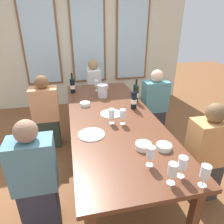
% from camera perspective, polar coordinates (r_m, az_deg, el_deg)
% --- Properties ---
extents(ground_plane, '(12.00, 12.00, 0.00)m').
position_cam_1_polar(ground_plane, '(2.87, -0.00, -14.43)').
color(ground_plane, brown).
extents(back_wall_with_windows, '(4.21, 0.10, 2.90)m').
position_cam_1_polar(back_wall_with_windows, '(4.54, -6.75, 20.17)').
color(back_wall_with_windows, beige).
rests_on(back_wall_with_windows, ground).
extents(dining_table, '(1.01, 2.60, 0.74)m').
position_cam_1_polar(dining_table, '(2.49, -0.00, -2.35)').
color(dining_table, brown).
rests_on(dining_table, ground).
extents(white_plate_0, '(0.26, 0.26, 0.01)m').
position_cam_1_polar(white_plate_0, '(2.51, -0.12, -0.49)').
color(white_plate_0, white).
rests_on(white_plate_0, dining_table).
extents(white_plate_1, '(0.27, 0.27, 0.01)m').
position_cam_1_polar(white_plate_1, '(2.09, -5.75, -6.25)').
color(white_plate_1, white).
rests_on(white_plate_1, dining_table).
extents(metal_pitcher, '(0.16, 0.16, 0.19)m').
position_cam_1_polar(metal_pitcher, '(3.02, -2.59, 5.95)').
color(metal_pitcher, silver).
rests_on(metal_pitcher, dining_table).
extents(wine_bottle_0, '(0.08, 0.08, 0.32)m').
position_cam_1_polar(wine_bottle_0, '(2.63, 6.14, 3.50)').
color(wine_bottle_0, black).
rests_on(wine_bottle_0, dining_table).
extents(wine_bottle_1, '(0.08, 0.08, 0.31)m').
position_cam_1_polar(wine_bottle_1, '(3.25, -10.97, 7.31)').
color(wine_bottle_1, black).
rests_on(wine_bottle_1, dining_table).
extents(wine_bottle_2, '(0.08, 0.08, 0.33)m').
position_cam_1_polar(wine_bottle_2, '(2.85, 6.71, 5.24)').
color(wine_bottle_2, black).
rests_on(wine_bottle_2, dining_table).
extents(tasting_bowl_0, '(0.12, 0.12, 0.05)m').
position_cam_1_polar(tasting_bowl_0, '(3.44, -2.01, 7.12)').
color(tasting_bowl_0, white).
rests_on(tasting_bowl_0, dining_table).
extents(tasting_bowl_1, '(0.15, 0.15, 0.05)m').
position_cam_1_polar(tasting_bowl_1, '(1.89, 8.74, -9.33)').
color(tasting_bowl_1, white).
rests_on(tasting_bowl_1, dining_table).
extents(tasting_bowl_2, '(0.13, 0.13, 0.05)m').
position_cam_1_polar(tasting_bowl_2, '(2.76, -7.54, 2.22)').
color(tasting_bowl_2, white).
rests_on(tasting_bowl_2, dining_table).
extents(tasting_bowl_3, '(0.14, 0.14, 0.05)m').
position_cam_1_polar(tasting_bowl_3, '(1.92, 14.30, -9.38)').
color(tasting_bowl_3, white).
rests_on(tasting_bowl_3, dining_table).
extents(wine_glass_0, '(0.07, 0.07, 0.17)m').
position_cam_1_polar(wine_glass_0, '(2.23, 3.02, -0.69)').
color(wine_glass_0, white).
rests_on(wine_glass_0, dining_table).
extents(wine_glass_1, '(0.07, 0.07, 0.17)m').
position_cam_1_polar(wine_glass_1, '(1.59, 24.64, -15.02)').
color(wine_glass_1, white).
rests_on(wine_glass_1, dining_table).
extents(wine_glass_2, '(0.07, 0.07, 0.17)m').
position_cam_1_polar(wine_glass_2, '(1.61, 19.13, -13.38)').
color(wine_glass_2, white).
rests_on(wine_glass_2, dining_table).
extents(wine_glass_3, '(0.07, 0.07, 0.17)m').
position_cam_1_polar(wine_glass_3, '(3.30, -4.36, 7.99)').
color(wine_glass_3, white).
rests_on(wine_glass_3, dining_table).
extents(wine_glass_4, '(0.07, 0.07, 0.17)m').
position_cam_1_polar(wine_glass_4, '(1.66, 10.75, -11.24)').
color(wine_glass_4, white).
rests_on(wine_glass_4, dining_table).
extents(wine_glass_5, '(0.07, 0.07, 0.17)m').
position_cam_1_polar(wine_glass_5, '(1.53, 16.60, -15.36)').
color(wine_glass_5, white).
rests_on(wine_glass_5, dining_table).
extents(wine_glass_6, '(0.07, 0.07, 0.17)m').
position_cam_1_polar(wine_glass_6, '(2.24, -0.10, -0.40)').
color(wine_glass_6, white).
rests_on(wine_glass_6, dining_table).
extents(seated_person_0, '(0.38, 0.24, 1.11)m').
position_cam_1_polar(seated_person_0, '(3.14, -17.87, -0.63)').
color(seated_person_0, '#2E3A2E').
rests_on(seated_person_0, ground).
extents(seated_person_1, '(0.38, 0.24, 1.11)m').
position_cam_1_polar(seated_person_1, '(3.36, 11.72, 1.76)').
color(seated_person_1, '#312C38').
rests_on(seated_person_1, ground).
extents(seated_person_2, '(0.38, 0.24, 1.11)m').
position_cam_1_polar(seated_person_2, '(2.01, -20.57, -17.16)').
color(seated_person_2, '#323341').
rests_on(seated_person_2, ground).
extents(seated_person_3, '(0.38, 0.24, 1.11)m').
position_cam_1_polar(seated_person_3, '(2.36, 24.74, -11.02)').
color(seated_person_3, '#373533').
rests_on(seated_person_3, ground).
extents(seated_person_4, '(0.24, 0.38, 1.11)m').
position_cam_1_polar(seated_person_4, '(4.06, -5.04, 6.29)').
color(seated_person_4, '#373040').
rests_on(seated_person_4, ground).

